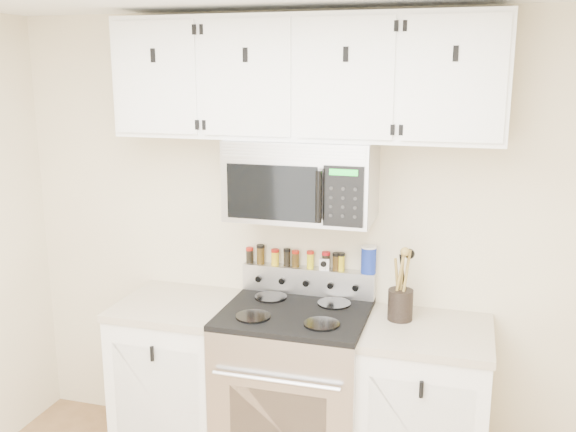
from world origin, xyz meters
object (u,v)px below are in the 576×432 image
object	(u,v)px
range	(295,391)
utensil_crock	(400,302)
microwave	(302,180)
salt_canister	(369,259)

from	to	relation	value
range	utensil_crock	distance (m)	0.76
microwave	utensil_crock	xyz separation A→B (m)	(0.54, -0.02, -0.61)
range	utensil_crock	bearing A→B (deg)	10.89
range	utensil_crock	size ratio (longest dim) A/B	2.91
range	microwave	bearing A→B (deg)	89.77
microwave	utensil_crock	size ratio (longest dim) A/B	2.01
range	microwave	xyz separation A→B (m)	(0.00, 0.13, 1.14)
microwave	salt_canister	bearing A→B (deg)	24.61
range	salt_canister	xyz separation A→B (m)	(0.34, 0.28, 0.69)
range	microwave	world-z (taller)	microwave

